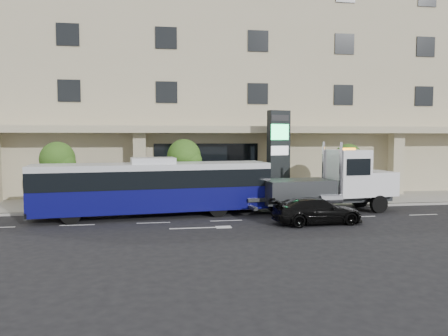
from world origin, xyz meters
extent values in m
plane|color=black|center=(0.00, 0.00, 0.00)|extent=(120.00, 120.00, 0.00)
cube|color=gray|center=(0.00, 5.00, 0.07)|extent=(120.00, 6.00, 0.15)
cube|color=gray|center=(0.00, 2.00, 0.07)|extent=(120.00, 0.30, 0.15)
cube|color=#B7AC89|center=(0.00, 15.50, 10.00)|extent=(60.00, 15.00, 20.00)
cube|color=#B7AC89|center=(0.00, 6.80, 5.20)|extent=(60.00, 2.80, 0.50)
cube|color=black|center=(0.00, 7.97, 2.15)|extent=(8.00, 0.12, 4.00)
cube|color=#B7AC89|center=(-5.00, 6.80, 2.60)|extent=(0.90, 0.90, 4.90)
cube|color=#B7AC89|center=(5.00, 6.80, 2.60)|extent=(0.90, 0.90, 4.90)
cube|color=#B7AC89|center=(15.00, 6.80, 2.60)|extent=(0.90, 0.90, 4.90)
cylinder|color=#422B19|center=(-10.00, 3.60, 1.55)|extent=(0.14, 0.14, 2.80)
sphere|color=#264E16|center=(-10.00, 3.60, 3.27)|extent=(2.20, 2.20, 2.20)
sphere|color=#264E16|center=(-9.65, 3.40, 2.95)|extent=(1.65, 1.65, 1.65)
sphere|color=#264E16|center=(-10.30, 3.80, 2.87)|extent=(1.54, 1.54, 1.54)
cylinder|color=#422B19|center=(-2.00, 3.60, 1.62)|extent=(0.14, 0.14, 2.94)
sphere|color=#264E16|center=(-2.00, 3.60, 3.43)|extent=(2.20, 2.20, 2.20)
sphere|color=#264E16|center=(-1.65, 3.40, 3.09)|extent=(1.65, 1.65, 1.65)
sphere|color=#264E16|center=(-2.30, 3.80, 3.01)|extent=(1.54, 1.54, 1.54)
cylinder|color=#422B19|center=(9.50, 3.60, 1.51)|extent=(0.14, 0.14, 2.73)
sphere|color=#264E16|center=(9.50, 3.60, 3.19)|extent=(2.00, 2.00, 2.00)
sphere|color=#264E16|center=(9.85, 3.40, 2.88)|extent=(1.50, 1.50, 1.50)
sphere|color=#264E16|center=(9.20, 3.80, 2.80)|extent=(1.40, 1.40, 1.40)
cylinder|color=black|center=(-8.39, -1.13, 0.57)|extent=(1.16, 0.46, 1.13)
cylinder|color=black|center=(-8.65, 1.23, 0.57)|extent=(1.16, 0.46, 1.13)
cylinder|color=black|center=(-0.27, -0.24, 0.57)|extent=(1.16, 0.46, 1.13)
cylinder|color=black|center=(-0.53, 2.13, 0.57)|extent=(1.16, 0.46, 1.13)
cube|color=#0B0B54|center=(-4.01, 0.55, 1.08)|extent=(13.84, 4.31, 1.36)
cube|color=black|center=(-4.01, 0.55, 2.27)|extent=(13.85, 4.35, 1.02)
cube|color=silver|center=(-4.01, 0.55, 2.95)|extent=(13.84, 4.31, 0.34)
cube|color=silver|center=(-4.01, 0.55, 3.29)|extent=(2.68, 2.08, 0.34)
cube|color=#2D3033|center=(-10.72, -0.19, 0.51)|extent=(0.45, 2.83, 0.34)
cube|color=#2D3033|center=(2.71, 1.29, 0.51)|extent=(0.45, 2.83, 0.34)
cube|color=#2D3033|center=(6.75, 0.26, 0.79)|extent=(8.49, 1.90, 0.40)
cube|color=white|center=(9.96, 0.61, 1.74)|extent=(2.22, 2.48, 1.49)
cube|color=silver|center=(10.94, 0.72, 1.74)|extent=(0.29, 1.98, 1.19)
cube|color=white|center=(7.98, 0.39, 2.43)|extent=(2.24, 2.68, 2.88)
cube|color=black|center=(8.92, 0.50, 2.88)|extent=(0.34, 2.18, 1.19)
cylinder|color=silver|center=(7.02, -0.81, 2.68)|extent=(0.20, 0.20, 3.37)
cylinder|color=silver|center=(6.78, 1.36, 2.68)|extent=(0.20, 0.20, 3.37)
cube|color=#2D3033|center=(4.63, 0.03, 1.54)|extent=(4.40, 2.82, 1.09)
cube|color=#2D3033|center=(2.27, -0.23, 0.94)|extent=(1.61, 0.45, 0.22)
cube|color=#2D3033|center=(1.68, -0.29, 0.55)|extent=(0.44, 1.80, 0.18)
cube|color=orange|center=(7.98, 0.39, 3.92)|extent=(0.92, 0.44, 0.14)
cylinder|color=black|center=(9.67, -0.47, 0.55)|extent=(1.12, 0.43, 1.09)
cylinder|color=black|center=(9.45, 1.60, 0.55)|extent=(1.12, 0.43, 1.09)
cylinder|color=black|center=(4.94, -0.98, 0.55)|extent=(1.12, 0.43, 1.09)
cylinder|color=black|center=(4.72, 1.09, 0.55)|extent=(1.12, 0.43, 1.09)
cylinder|color=black|center=(3.66, -1.12, 0.55)|extent=(1.12, 0.43, 1.09)
cylinder|color=black|center=(3.44, 0.95, 0.55)|extent=(1.12, 0.43, 1.09)
imported|color=black|center=(4.71, -3.08, 0.71)|extent=(5.00, 2.31, 1.41)
cube|color=black|center=(4.54, 3.92, 3.31)|extent=(1.67, 0.96, 6.33)
cube|color=#29F67B|center=(4.54, 3.63, 5.00)|extent=(1.33, 0.45, 1.05)
cube|color=silver|center=(4.54, 3.63, 3.74)|extent=(1.33, 0.45, 0.63)
cube|color=#262628|center=(4.54, 3.63, 5.95)|extent=(1.33, 0.45, 0.42)
camera|label=1|loc=(-3.79, -25.26, 4.69)|focal=35.00mm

